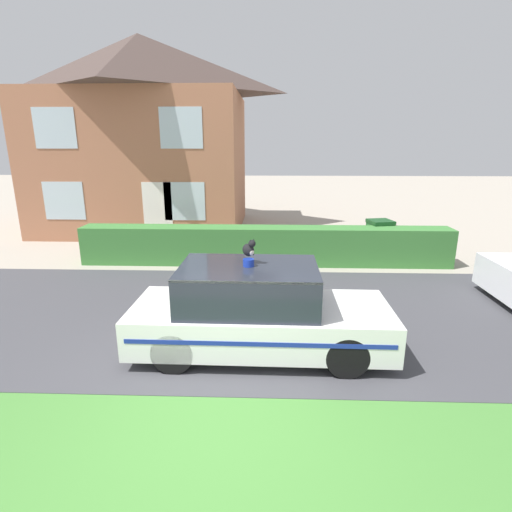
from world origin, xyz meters
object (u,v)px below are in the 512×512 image
Objects in this scene: police_car at (257,311)px; wheelie_bin at (379,240)px; house_left at (144,134)px; cat at (249,249)px.

police_car is 3.53× the size of wheelie_bin.
wheelie_bin is at bearing -29.61° from house_left.
house_left is 6.70× the size of wheelie_bin.
house_left reaches higher than cat.
cat reaches higher than wheelie_bin.
cat reaches higher than police_car.
wheelie_bin is (8.25, -4.69, -3.13)m from house_left.
house_left reaches higher than police_car.
cat is 0.04× the size of house_left.
cat is (-0.13, 0.16, 1.01)m from police_car.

